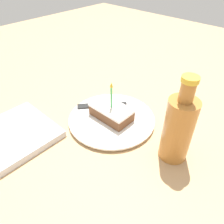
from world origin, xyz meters
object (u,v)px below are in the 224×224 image
object	(u,v)px
fork	(98,105)
plate	(112,119)
cake_slice	(112,112)
bottle	(178,128)
marble_board	(6,139)

from	to	relation	value
fork	plate	bearing A→B (deg)	-99.63
cake_slice	fork	bearing A→B (deg)	80.70
plate	cake_slice	bearing A→B (deg)	61.77
cake_slice	fork	distance (m)	0.08
plate	bottle	distance (m)	0.23
plate	marble_board	distance (m)	0.31
cake_slice	marble_board	xyz separation A→B (m)	(-0.27, 0.15, -0.03)
fork	cake_slice	bearing A→B (deg)	-99.30
plate	bottle	bearing A→B (deg)	-88.16
marble_board	plate	bearing A→B (deg)	-29.86
plate	bottle	size ratio (longest dim) A/B	1.14
cake_slice	marble_board	bearing A→B (deg)	150.39
plate	bottle	world-z (taller)	bottle
marble_board	bottle	bearing A→B (deg)	-52.91
bottle	cake_slice	bearing A→B (deg)	91.65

